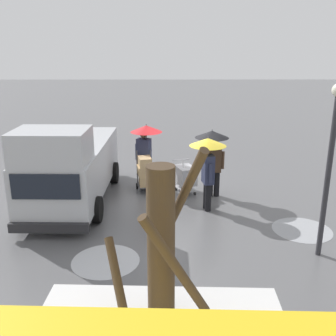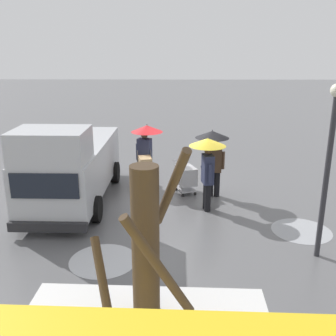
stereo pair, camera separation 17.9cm
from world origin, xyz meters
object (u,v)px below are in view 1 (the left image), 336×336
at_px(hand_dolly_boxes, 145,172).
at_px(street_lamp, 331,155).
at_px(cargo_van_parked_right, 71,166).
at_px(pedestrian_pink_side, 208,157).
at_px(pedestrian_white_side, 213,148).
at_px(pedestrian_black_side, 145,141).
at_px(shopping_cart_vendor, 185,176).

distance_m(hand_dolly_boxes, street_lamp, 6.09).
distance_m(cargo_van_parked_right, hand_dolly_boxes, 2.40).
height_order(hand_dolly_boxes, street_lamp, street_lamp).
xyz_separation_m(cargo_van_parked_right, pedestrian_pink_side, (-4.00, 0.48, 0.41)).
bearing_deg(pedestrian_white_side, hand_dolly_boxes, -10.39).
bearing_deg(pedestrian_black_side, pedestrian_pink_side, 134.31).
xyz_separation_m(cargo_van_parked_right, pedestrian_white_side, (-4.27, -0.57, 0.39)).
relative_size(pedestrian_pink_side, street_lamp, 0.56).
relative_size(cargo_van_parked_right, street_lamp, 1.39).
distance_m(cargo_van_parked_right, pedestrian_white_side, 4.32).
xyz_separation_m(hand_dolly_boxes, pedestrian_black_side, (-0.00, -0.47, 0.91)).
bearing_deg(pedestrian_black_side, shopping_cart_vendor, 155.40).
relative_size(hand_dolly_boxes, street_lamp, 0.34).
xyz_separation_m(shopping_cart_vendor, pedestrian_white_side, (-0.83, 0.26, 1.00)).
relative_size(cargo_van_parked_right, pedestrian_pink_side, 2.50).
distance_m(shopping_cart_vendor, pedestrian_white_side, 1.32).
height_order(cargo_van_parked_right, shopping_cart_vendor, cargo_van_parked_right).
height_order(cargo_van_parked_right, hand_dolly_boxes, cargo_van_parked_right).
bearing_deg(cargo_van_parked_right, shopping_cart_vendor, -166.46).
bearing_deg(pedestrian_black_side, hand_dolly_boxes, 89.75).
relative_size(cargo_van_parked_right, shopping_cart_vendor, 5.15).
xyz_separation_m(pedestrian_pink_side, street_lamp, (-2.30, 2.65, 0.79)).
distance_m(pedestrian_pink_side, pedestrian_white_side, 1.09).
bearing_deg(cargo_van_parked_right, pedestrian_black_side, -146.35).
xyz_separation_m(pedestrian_black_side, street_lamp, (-4.17, 4.56, 0.79)).
bearing_deg(shopping_cart_vendor, hand_dolly_boxes, -5.67).
xyz_separation_m(pedestrian_pink_side, pedestrian_white_side, (-0.27, -1.05, -0.01)).
bearing_deg(pedestrian_black_side, pedestrian_white_side, 158.07).
relative_size(shopping_cart_vendor, pedestrian_white_side, 0.49).
bearing_deg(hand_dolly_boxes, pedestrian_black_side, -90.25).
height_order(shopping_cart_vendor, hand_dolly_boxes, hand_dolly_boxes).
distance_m(hand_dolly_boxes, pedestrian_black_side, 1.03).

